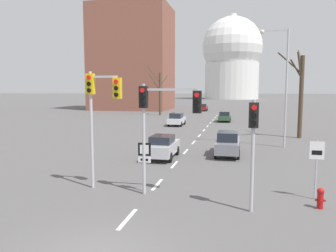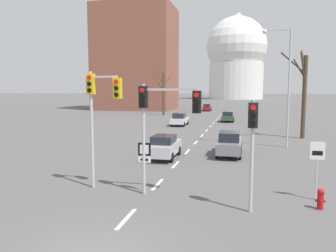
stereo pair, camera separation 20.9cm
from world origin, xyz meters
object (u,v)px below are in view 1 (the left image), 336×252
speed_limit_sign (316,160)px  sedan_near_left (228,143)px  sedan_far_right (163,146)px  sedan_far_left (177,119)px  sedan_mid_centre (225,116)px  fire_hydrant (320,197)px  street_lamp_right (282,77)px  traffic_signal_near_left (100,101)px  sedan_near_right (203,107)px  traffic_signal_centre_tall (162,111)px  traffic_signal_near_right (253,134)px  route_sign_post (144,158)px

speed_limit_sign → sedan_near_left: (-4.03, 9.00, -0.87)m
sedan_near_left → sedan_far_right: bearing=-155.0°
speed_limit_sign → sedan_far_left: size_ratio=0.57×
sedan_near_left → sedan_mid_centre: size_ratio=1.08×
fire_hydrant → sedan_far_left: (-11.27, 28.82, 0.39)m
street_lamp_right → sedan_far_left: 19.00m
sedan_far_right → traffic_signal_near_left: bearing=-99.9°
sedan_near_right → sedan_mid_centre: 24.92m
sedan_near_right → speed_limit_sign: bearing=-79.3°
traffic_signal_centre_tall → speed_limit_sign: 6.97m
traffic_signal_centre_tall → sedan_far_left: size_ratio=1.11×
fire_hydrant → street_lamp_right: size_ratio=0.09×
speed_limit_sign → traffic_signal_near_left: bearing=-177.1°
sedan_near_left → sedan_mid_centre: 25.48m
sedan_near_left → street_lamp_right: bearing=46.1°
sedan_near_left → sedan_mid_centre: sedan_near_left is taller
sedan_near_left → traffic_signal_near_left: bearing=-120.8°
traffic_signal_near_right → sedan_far_right: bearing=121.9°
traffic_signal_centre_tall → sedan_near_right: traffic_signal_centre_tall is taller
traffic_signal_near_right → fire_hydrant: traffic_signal_near_right is taller
sedan_near_right → sedan_mid_centre: bearing=-76.7°
route_sign_post → fire_hydrant: bearing=-4.6°
fire_hydrant → sedan_mid_centre: bearing=98.4°
street_lamp_right → route_sign_post: bearing=-118.7°
route_sign_post → speed_limit_sign: size_ratio=0.91×
speed_limit_sign → fire_hydrant: 1.74m
traffic_signal_near_left → sedan_far_left: bearing=93.3°
route_sign_post → street_lamp_right: bearing=61.3°
traffic_signal_near_left → fire_hydrant: traffic_signal_near_left is taller
route_sign_post → street_lamp_right: 16.28m
traffic_signal_near_right → route_sign_post: (-4.75, 1.54, -1.46)m
sedan_mid_centre → sedan_far_left: size_ratio=0.94×
traffic_signal_near_left → route_sign_post: bearing=-1.8°
traffic_signal_centre_tall → sedan_far_right: traffic_signal_centre_tall is taller
traffic_signal_centre_tall → sedan_mid_centre: size_ratio=1.18×
traffic_signal_near_left → route_sign_post: 3.41m
route_sign_post → sedan_far_right: route_sign_post is taller
sedan_mid_centre → sedan_near_left: bearing=-87.1°
sedan_near_right → sedan_far_left: 31.04m
fire_hydrant → sedan_far_left: 30.95m
traffic_signal_near_left → route_sign_post: size_ratio=2.37×
traffic_signal_near_left → sedan_near_right: traffic_signal_near_left is taller
sedan_near_left → sedan_far_right: sedan_near_left is taller
sedan_far_left → sedan_far_right: 20.89m
route_sign_post → fire_hydrant: (7.46, -0.61, -1.14)m
sedan_mid_centre → sedan_near_right: bearing=103.3°
route_sign_post → street_lamp_right: street_lamp_right is taller
traffic_signal_near_right → sedan_mid_centre: size_ratio=1.03×
sedan_far_left → sedan_far_right: (2.92, -20.69, -0.03)m
fire_hydrant → street_lamp_right: 15.36m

